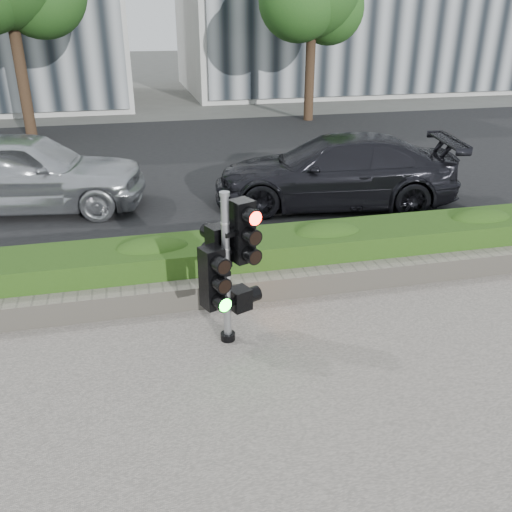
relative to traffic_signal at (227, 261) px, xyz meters
name	(u,v)px	position (x,y,z in m)	size (l,w,h in m)	color
ground	(278,380)	(0.39, -0.95, -1.11)	(120.00, 120.00, 0.00)	#51514C
road	(182,163)	(0.39, 9.05, -1.10)	(60.00, 13.00, 0.02)	black
curb	(227,262)	(0.39, 2.20, -1.05)	(60.00, 0.25, 0.12)	gray
stone_wall	(243,289)	(0.39, 0.95, -0.91)	(12.00, 0.32, 0.34)	gray
hedge	(234,260)	(0.39, 1.60, -0.74)	(12.00, 1.00, 0.68)	#457323
traffic_signal	(227,261)	(0.00, 0.00, 0.00)	(0.71, 0.63, 1.95)	black
car_silver	(24,172)	(-3.14, 5.83, -0.26)	(1.94, 4.83, 1.64)	#B6B9BE
car_dark	(334,171)	(3.19, 4.72, -0.35)	(2.06, 5.07, 1.47)	black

